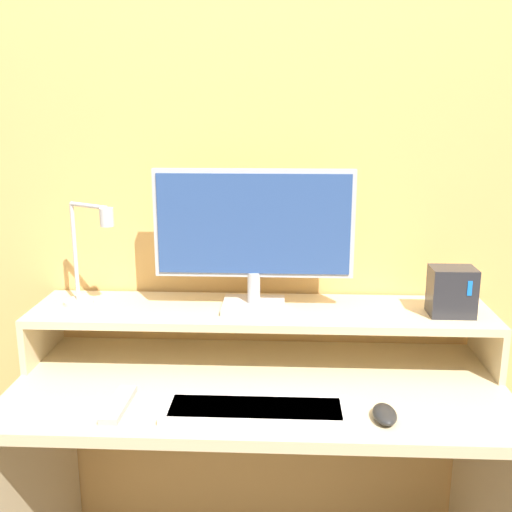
{
  "coord_description": "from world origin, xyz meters",
  "views": [
    {
      "loc": [
        0.06,
        -1.18,
        1.44
      ],
      "look_at": [
        -0.01,
        0.32,
        1.06
      ],
      "focal_mm": 42.0,
      "sensor_mm": 36.0,
      "label": 1
    }
  ],
  "objects": [
    {
      "name": "monitor",
      "position": [
        -0.02,
        0.44,
        1.1
      ],
      "size": [
        0.56,
        0.15,
        0.4
      ],
      "color": "#BCBCC1",
      "rests_on": "monitor_shelf"
    },
    {
      "name": "router_dock",
      "position": [
        0.53,
        0.41,
        0.95
      ],
      "size": [
        0.12,
        0.09,
        0.14
      ],
      "color": "#28282D",
      "rests_on": "monitor_shelf"
    },
    {
      "name": "monitor_shelf",
      "position": [
        0.0,
        0.44,
        0.86
      ],
      "size": [
        1.31,
        0.28,
        0.16
      ],
      "color": "beige",
      "rests_on": "desk"
    },
    {
      "name": "mouse",
      "position": [
        0.31,
        0.11,
        0.74
      ],
      "size": [
        0.06,
        0.1,
        0.03
      ],
      "color": "black",
      "rests_on": "desk"
    },
    {
      "name": "desk",
      "position": [
        0.0,
        0.29,
        0.52
      ],
      "size": [
        1.31,
        0.59,
        0.72
      ],
      "color": "beige",
      "rests_on": "ground_plane"
    },
    {
      "name": "keyboard",
      "position": [
        0.0,
        0.12,
        0.73
      ],
      "size": [
        0.45,
        0.14,
        0.02
      ],
      "color": "white",
      "rests_on": "desk"
    },
    {
      "name": "wall_back",
      "position": [
        0.0,
        0.62,
        1.25
      ],
      "size": [
        6.0,
        0.05,
        2.5
      ],
      "color": "#E5AD60",
      "rests_on": "ground_plane"
    },
    {
      "name": "desk_lamp",
      "position": [
        -0.49,
        0.43,
        1.02
      ],
      "size": [
        0.18,
        0.13,
        0.3
      ],
      "color": "silver",
      "rests_on": "monitor_shelf"
    },
    {
      "name": "remote_control",
      "position": [
        -0.34,
        0.14,
        0.73
      ],
      "size": [
        0.05,
        0.18,
        0.02
      ],
      "color": "#99999E",
      "rests_on": "desk"
    }
  ]
}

